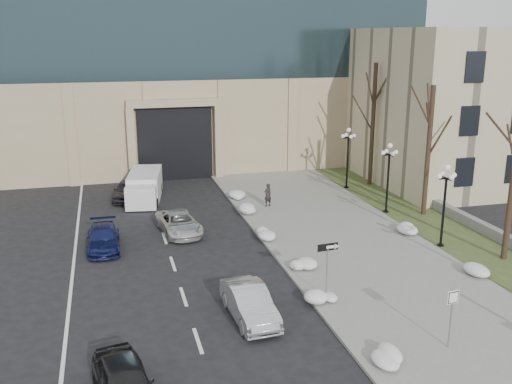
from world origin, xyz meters
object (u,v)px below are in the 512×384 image
(car_c, at_px, (103,238))
(one_way_sign, at_px, (331,253))
(car_d, at_px, (179,223))
(car_b, at_px, (249,303))
(lamppost_b, at_px, (445,195))
(lamppost_c, at_px, (389,169))
(car_e, at_px, (127,190))
(pedestrian, at_px, (268,195))
(box_truck, at_px, (145,187))
(keep_sign, at_px, (452,307))
(car_a, at_px, (125,384))
(lamppost_d, at_px, (348,150))

(car_c, xyz_separation_m, one_way_sign, (9.72, -9.26, 1.64))
(car_c, distance_m, one_way_sign, 13.52)
(car_c, relative_size, car_d, 0.95)
(car_b, relative_size, car_c, 1.00)
(car_d, xyz_separation_m, one_way_sign, (5.32, -10.75, 1.63))
(car_c, height_order, one_way_sign, one_way_sign)
(car_d, height_order, lamppost_b, lamppost_b)
(one_way_sign, relative_size, lamppost_c, 0.58)
(car_e, distance_m, one_way_sign, 20.62)
(car_c, xyz_separation_m, car_e, (1.72, 9.69, 0.07))
(car_c, xyz_separation_m, lamppost_b, (18.23, -4.70, 2.45))
(car_e, xyz_separation_m, pedestrian, (9.26, -4.58, 0.22))
(box_truck, xyz_separation_m, one_way_sign, (6.76, -18.56, 1.32))
(keep_sign, distance_m, lamppost_b, 11.25)
(car_b, relative_size, box_truck, 0.67)
(car_d, height_order, keep_sign, keep_sign)
(car_a, bearing_deg, car_d, 66.95)
(car_c, relative_size, lamppost_c, 0.90)
(car_c, distance_m, car_d, 4.64)
(car_b, bearing_deg, lamppost_b, 19.30)
(lamppost_d, bearing_deg, car_b, -124.20)
(car_a, relative_size, pedestrian, 2.64)
(pedestrian, xyz_separation_m, lamppost_b, (7.25, -9.81, 2.16))
(pedestrian, xyz_separation_m, lamppost_d, (7.25, 3.19, 2.16))
(box_truck, bearing_deg, pedestrian, -17.95)
(pedestrian, height_order, lamppost_b, lamppost_b)
(car_b, xyz_separation_m, pedestrian, (5.15, 15.06, 0.21))
(car_a, distance_m, box_truck, 23.88)
(car_d, height_order, car_e, car_e)
(car_e, bearing_deg, lamppost_d, 7.03)
(car_b, distance_m, car_e, 20.07)
(car_c, height_order, lamppost_c, lamppost_c)
(one_way_sign, bearing_deg, car_e, 107.98)
(keep_sign, bearing_deg, lamppost_c, 61.65)
(car_a, xyz_separation_m, car_e, (1.18, 24.14, -0.02))
(car_a, distance_m, lamppost_c, 24.14)
(car_b, bearing_deg, box_truck, 94.82)
(lamppost_b, bearing_deg, car_a, -151.13)
(car_c, height_order, pedestrian, pedestrian)
(one_way_sign, distance_m, lamppost_b, 9.69)
(car_a, height_order, car_b, car_a)
(box_truck, bearing_deg, keep_sign, -58.38)
(car_a, relative_size, lamppost_b, 0.88)
(lamppost_c, bearing_deg, car_a, -137.42)
(car_c, bearing_deg, lamppost_b, -13.88)
(car_b, distance_m, pedestrian, 15.92)
(lamppost_c, bearing_deg, pedestrian, 155.44)
(car_d, distance_m, lamppost_c, 14.06)
(car_e, xyz_separation_m, keep_sign, (10.77, -23.98, 1.10))
(pedestrian, relative_size, box_truck, 0.25)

